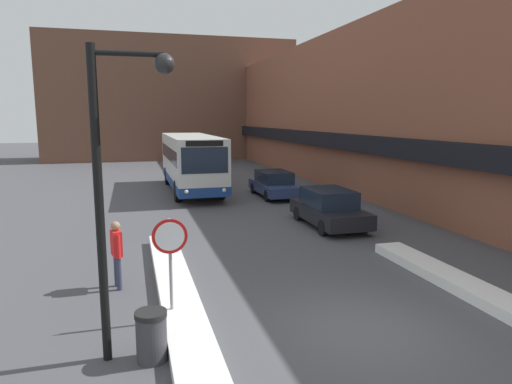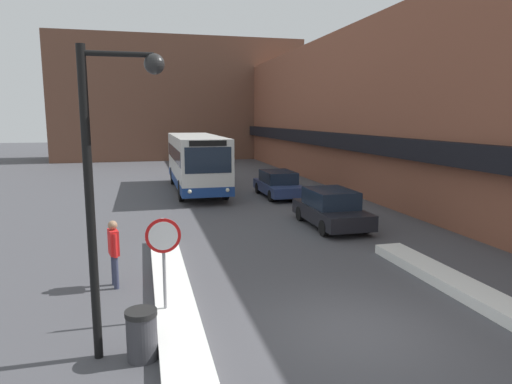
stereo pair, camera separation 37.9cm
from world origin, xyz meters
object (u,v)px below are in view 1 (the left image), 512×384
at_px(city_bus, 191,161).
at_px(parked_car_front, 329,208).
at_px(stop_sign, 170,248).
at_px(pedestrian, 117,248).
at_px(trash_bin, 152,336).
at_px(street_lamp, 116,168).
at_px(parked_car_middle, 274,184).

xyz_separation_m(city_bus, parked_car_front, (4.27, -10.45, -1.08)).
relative_size(city_bus, stop_sign, 4.61).
bearing_deg(pedestrian, trash_bin, -2.66).
relative_size(parked_car_front, stop_sign, 1.88).
relative_size(pedestrian, trash_bin, 1.89).
xyz_separation_m(parked_car_front, street_lamp, (-8.03, -8.58, 2.80)).
bearing_deg(stop_sign, street_lamp, -127.61).
distance_m(parked_car_front, parked_car_middle, 7.41).
distance_m(street_lamp, pedestrian, 4.43).
bearing_deg(city_bus, street_lamp, -101.17).
height_order(parked_car_middle, street_lamp, street_lamp).
relative_size(city_bus, pedestrian, 5.93).
xyz_separation_m(city_bus, pedestrian, (-3.95, -15.36, -0.76)).
relative_size(city_bus, parked_car_front, 2.45).
bearing_deg(pedestrian, street_lamp, -9.46).
height_order(city_bus, pedestrian, city_bus).
height_order(street_lamp, pedestrian, street_lamp).
height_order(stop_sign, trash_bin, stop_sign).
xyz_separation_m(parked_car_middle, street_lamp, (-8.03, -15.98, 2.83)).
bearing_deg(parked_car_front, stop_sign, -133.98).
bearing_deg(street_lamp, city_bus, 78.83).
distance_m(stop_sign, street_lamp, 2.49).
distance_m(pedestrian, trash_bin, 4.03).
xyz_separation_m(street_lamp, pedestrian, (-0.19, 3.67, -2.48)).
relative_size(parked_car_front, parked_car_middle, 0.96).
height_order(stop_sign, pedestrian, stop_sign).
xyz_separation_m(parked_car_front, parked_car_middle, (0.00, 7.41, -0.03)).
xyz_separation_m(parked_car_front, stop_sign, (-7.03, -7.29, 0.92)).
xyz_separation_m(parked_car_middle, stop_sign, (-7.03, -14.70, 0.95)).
distance_m(city_bus, trash_bin, 19.62).
xyz_separation_m(city_bus, stop_sign, (-2.77, -17.74, -0.16)).
bearing_deg(parked_car_front, street_lamp, -133.10).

